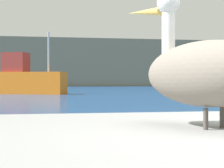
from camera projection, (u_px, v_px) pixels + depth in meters
name	position (u px, v px, depth m)	size (l,w,h in m)	color
hillside_backdrop	(47.00, 64.00, 71.56)	(140.00, 16.39, 7.91)	#7F755B
pelican	(206.00, 71.00, 2.46)	(0.82, 1.23, 0.90)	gray
fishing_boat_orange	(24.00, 79.00, 26.77)	(5.50, 3.45, 4.13)	orange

